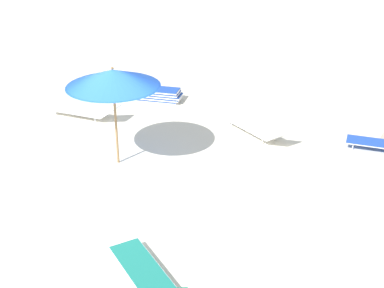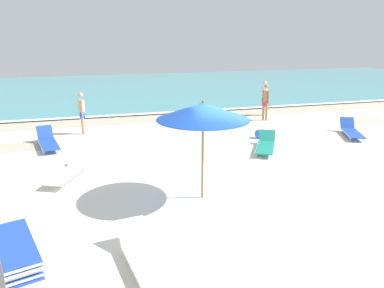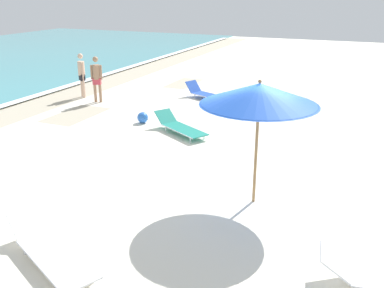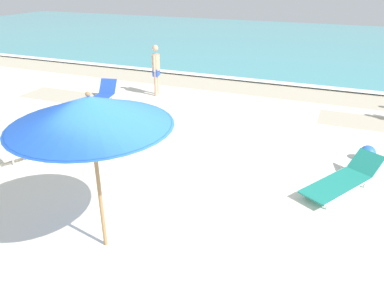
% 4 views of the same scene
% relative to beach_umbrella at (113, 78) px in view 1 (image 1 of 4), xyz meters
% --- Properties ---
extents(ground_plane, '(60.00, 60.00, 0.16)m').
position_rel_beach_umbrella_xyz_m(ground_plane, '(0.96, 0.55, -2.36)').
color(ground_plane, silver).
extents(beach_umbrella, '(2.31, 2.31, 2.56)m').
position_rel_beach_umbrella_xyz_m(beach_umbrella, '(0.00, 0.00, 0.00)').
color(beach_umbrella, '#9E7547').
rests_on(beach_umbrella, ground_plane).
extents(lounger_stack, '(1.13, 2.02, 0.41)m').
position_rel_beach_umbrella_xyz_m(lounger_stack, '(-4.19, -1.75, -2.07)').
color(lounger_stack, blue).
rests_on(lounger_stack, ground_plane).
extents(sun_lounger_near_water_left, '(1.52, 2.28, 0.52)m').
position_rel_beach_umbrella_xyz_m(sun_lounger_near_water_left, '(-3.33, 2.46, -2.07)').
color(sun_lounger_near_water_left, white).
rests_on(sun_lounger_near_water_left, ground_plane).
extents(sun_lounger_near_water_right, '(1.58, 2.11, 0.52)m').
position_rel_beach_umbrella_xyz_m(sun_lounger_near_water_right, '(3.45, 3.27, -2.07)').
color(sun_lounger_near_water_right, '#1E8475').
rests_on(sun_lounger_near_water_right, ground_plane).
extents(sun_lounger_mid_beach_solo, '(0.93, 2.34, 0.50)m').
position_rel_beach_umbrella_xyz_m(sun_lounger_mid_beach_solo, '(-1.90, -2.69, -2.07)').
color(sun_lounger_mid_beach_solo, white).
rests_on(sun_lounger_mid_beach_solo, ground_plane).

